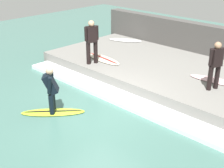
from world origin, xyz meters
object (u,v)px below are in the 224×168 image
at_px(surfboard_waiting_near, 217,81).
at_px(surfboard_riding, 53,112).
at_px(surfer_riding, 51,87).
at_px(surfer_waiting_near, 215,63).
at_px(surfboard_spare, 125,40).
at_px(surfer_waiting_far, 92,40).
at_px(surfboard_waiting_far, 103,59).

bearing_deg(surfboard_waiting_near, surfboard_riding, 147.78).
xyz_separation_m(surfer_riding, surfboard_waiting_near, (4.59, -2.90, -0.34)).
height_order(surfer_waiting_near, surfboard_waiting_near, surfer_waiting_near).
height_order(surfboard_waiting_near, surfboard_spare, same).
xyz_separation_m(surfer_waiting_near, surfer_waiting_far, (-1.00, 4.48, 0.07)).
bearing_deg(surfboard_riding, surfer_waiting_near, -37.82).
xyz_separation_m(surfboard_waiting_near, surfboard_spare, (1.63, 5.54, 0.00)).
bearing_deg(surfer_waiting_far, surfboard_spare, 20.34).
height_order(surfer_waiting_far, surfboard_spare, surfer_waiting_far).
height_order(surfer_waiting_near, surfer_waiting_far, surfer_waiting_far).
height_order(surfboard_waiting_near, surfer_waiting_far, surfer_waiting_far).
bearing_deg(surfboard_riding, surfboard_waiting_near, -32.22).
xyz_separation_m(surfer_riding, surfboard_waiting_far, (3.54, 1.44, -0.34)).
bearing_deg(surfboard_spare, surfer_waiting_near, -111.86).
height_order(surfboard_waiting_far, surfboard_spare, surfboard_waiting_far).
xyz_separation_m(surfboard_waiting_near, surfer_waiting_far, (-1.66, 4.32, 0.91)).
relative_size(surfer_riding, surfboard_spare, 0.84).
distance_m(surfboard_waiting_near, surfboard_spare, 5.77).
xyz_separation_m(surfboard_riding, surfer_waiting_far, (2.93, 1.42, 1.38)).
bearing_deg(surfboard_waiting_far, surfboard_spare, 24.14).
bearing_deg(surfboard_waiting_far, surfer_waiting_far, -178.17).
relative_size(surfboard_riding, surfboard_waiting_near, 0.89).
xyz_separation_m(surfer_riding, surfer_waiting_near, (3.93, -3.05, 0.49)).
bearing_deg(surfboard_spare, surfboard_waiting_near, -106.36).
bearing_deg(surfer_riding, surfboard_waiting_near, -32.22).
relative_size(surfboard_riding, surfboard_waiting_far, 0.90).
height_order(surfboard_riding, surfer_riding, surfer_riding).
bearing_deg(surfboard_waiting_near, surfer_waiting_far, 111.06).
bearing_deg(surfboard_riding, surfboard_spare, 23.02).
bearing_deg(surfboard_riding, surfer_waiting_far, 25.89).
xyz_separation_m(surfer_waiting_near, surfboard_waiting_far, (-0.39, 4.50, -0.83)).
bearing_deg(surfer_waiting_far, surfer_waiting_near, -77.37).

